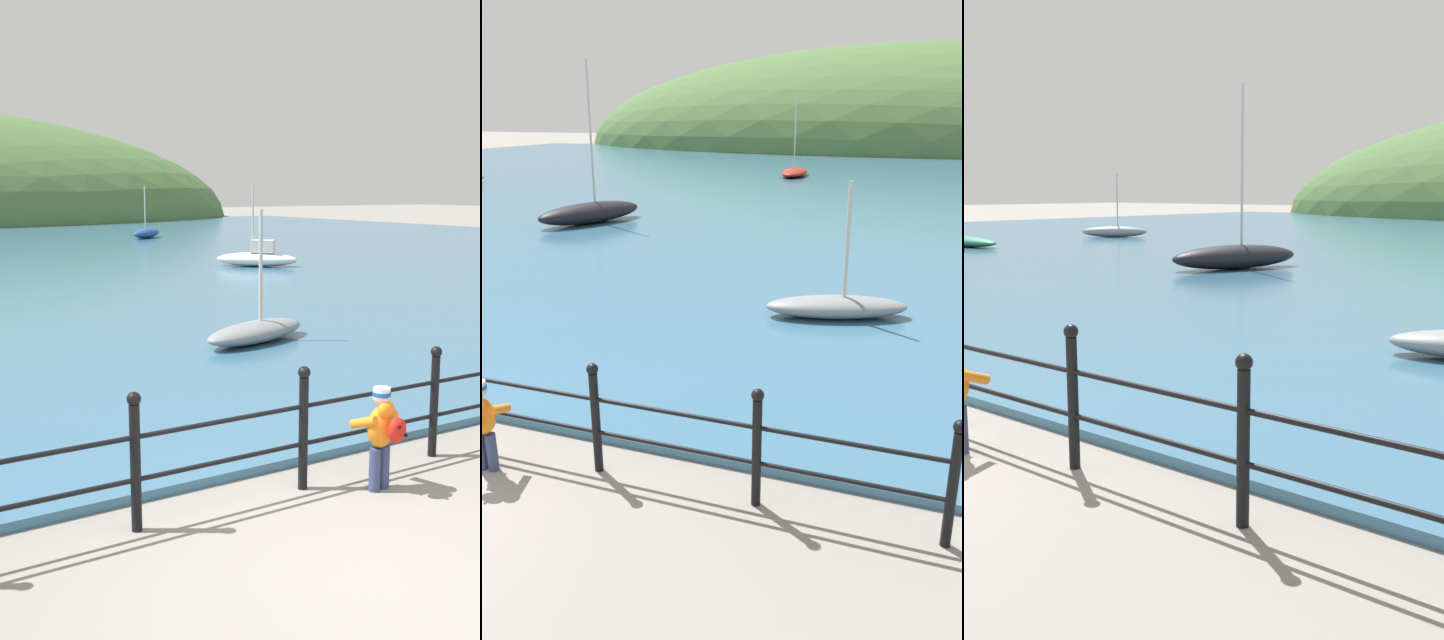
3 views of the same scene
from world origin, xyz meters
TOP-DOWN VIEW (x-y plane):
  - ground_plane at (0.00, 0.00)m, footprint 200.00×200.00m
  - iron_railing at (0.50, 1.50)m, footprint 10.44×0.12m
  - child_in_coat at (1.12, 1.09)m, footprint 0.42×0.55m
  - boat_far_right at (10.95, 18.58)m, footprint 2.85×2.81m
  - boat_mid_harbor at (3.64, 7.23)m, footprint 2.64×1.60m
  - boat_green_fishing at (14.09, 35.11)m, footprint 2.81×2.64m

SIDE VIEW (x-z plane):
  - ground_plane at x=0.00m, z-range 0.00..0.00m
  - boat_mid_harbor at x=3.64m, z-range -0.89..1.50m
  - boat_green_fishing at x=14.09m, z-range -1.08..1.85m
  - boat_far_right at x=10.95m, z-range -1.01..1.84m
  - child_in_coat at x=1.12m, z-range 0.10..1.11m
  - iron_railing at x=0.50m, z-range 0.04..1.25m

